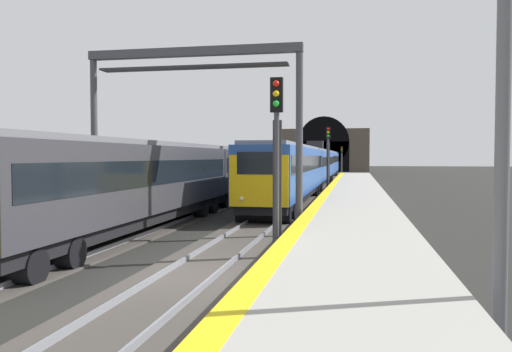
{
  "coord_description": "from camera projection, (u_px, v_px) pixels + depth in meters",
  "views": [
    {
      "loc": [
        -12.6,
        -4.21,
        3.17
      ],
      "look_at": [
        12.53,
        0.71,
        2.19
      ],
      "focal_mm": 35.81,
      "sensor_mm": 36.0,
      "label": 1
    }
  ],
  "objects": [
    {
      "name": "ground_plane",
      "position": [
        190.0,
        278.0,
        13.29
      ],
      "size": [
        320.0,
        320.0,
        0.0
      ],
      "primitive_type": "plane",
      "color": "black"
    },
    {
      "name": "platform_right",
      "position": [
        351.0,
        265.0,
        12.48
      ],
      "size": [
        112.0,
        3.77,
        1.01
      ],
      "primitive_type": "cube",
      "color": "#9E9B93",
      "rests_on": "ground_plane"
    },
    {
      "name": "platform_right_edge_strip",
      "position": [
        285.0,
        242.0,
        12.77
      ],
      "size": [
        112.0,
        0.5,
        0.01
      ],
      "primitive_type": "cube",
      "color": "yellow",
      "rests_on": "platform_right"
    },
    {
      "name": "track_main_line",
      "position": [
        190.0,
        277.0,
        13.29
      ],
      "size": [
        160.0,
        3.03,
        0.21
      ],
      "color": "#423D38",
      "rests_on": "ground_plane"
    },
    {
      "name": "track_adjacent_line",
      "position": [
        31.0,
        269.0,
        14.18
      ],
      "size": [
        160.0,
        2.71,
        0.21
      ],
      "color": "#423D38",
      "rests_on": "ground_plane"
    },
    {
      "name": "train_main_approaching",
      "position": [
        315.0,
        165.0,
        53.7
      ],
      "size": [
        63.73,
        2.87,
        4.81
      ],
      "rotation": [
        0.0,
        0.0,
        3.14
      ],
      "color": "#264C99",
      "rests_on": "ground_plane"
    },
    {
      "name": "train_adjacent_platform",
      "position": [
        239.0,
        169.0,
        39.35
      ],
      "size": [
        57.63,
        2.92,
        3.8
      ],
      "rotation": [
        0.0,
        0.0,
        3.14
      ],
      "color": "#333338",
      "rests_on": "ground_plane"
    },
    {
      "name": "railway_signal_near",
      "position": [
        277.0,
        151.0,
        15.58
      ],
      "size": [
        0.39,
        0.38,
        5.57
      ],
      "rotation": [
        0.0,
        0.0,
        3.14
      ],
      "color": "#38383D",
      "rests_on": "ground_plane"
    },
    {
      "name": "railway_signal_mid",
      "position": [
        328.0,
        153.0,
        44.71
      ],
      "size": [
        0.39,
        0.38,
        5.78
      ],
      "rotation": [
        0.0,
        0.0,
        3.14
      ],
      "color": "#38383D",
      "rests_on": "ground_plane"
    },
    {
      "name": "railway_signal_far",
      "position": [
        342.0,
        157.0,
        88.81
      ],
      "size": [
        0.39,
        0.38,
        4.92
      ],
      "rotation": [
        0.0,
        0.0,
        3.14
      ],
      "color": "#4C4C54",
      "rests_on": "ground_plane"
    },
    {
      "name": "overhead_signal_gantry",
      "position": [
        192.0,
        94.0,
        20.71
      ],
      "size": [
        0.7,
        9.0,
        7.59
      ],
      "color": "#3F3F47",
      "rests_on": "ground_plane"
    },
    {
      "name": "tunnel_portal",
      "position": [
        324.0,
        150.0,
        107.03
      ],
      "size": [
        2.24,
        18.67,
        11.51
      ],
      "color": "#51473D",
      "rests_on": "ground_plane"
    },
    {
      "name": "catenary_mast_near",
      "position": [
        500.0,
        113.0,
        7.78
      ],
      "size": [
        0.22,
        2.14,
        7.46
      ],
      "color": "#595B60",
      "rests_on": "ground_plane"
    }
  ]
}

